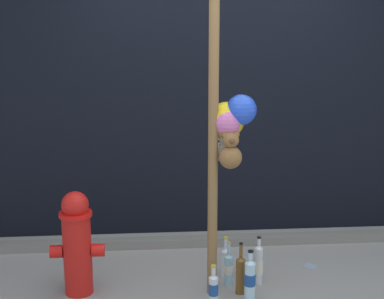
{
  "coord_description": "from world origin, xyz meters",
  "views": [
    {
      "loc": [
        -0.6,
        -3.5,
        1.99
      ],
      "look_at": [
        -0.31,
        0.21,
        1.11
      ],
      "focal_mm": 50.9,
      "sensor_mm": 36.0,
      "label": 1
    }
  ],
  "objects": [
    {
      "name": "building_wall",
      "position": [
        0.0,
        1.54,
        1.86
      ],
      "size": [
        10.0,
        0.2,
        3.73
      ],
      "color": "black",
      "rests_on": "ground_plane"
    },
    {
      "name": "curb_strip",
      "position": [
        0.0,
        1.1,
        0.04
      ],
      "size": [
        8.0,
        0.12,
        0.08
      ],
      "primitive_type": "cube",
      "color": "slate",
      "rests_on": "ground_plane"
    },
    {
      "name": "memorial_post",
      "position": [
        -0.08,
        0.24,
        1.48
      ],
      "size": [
        0.6,
        0.32,
        2.62
      ],
      "color": "olive",
      "rests_on": "ground_plane"
    },
    {
      "name": "fire_hydrant",
      "position": [
        -1.16,
        0.3,
        0.4
      ],
      "size": [
        0.4,
        0.24,
        0.79
      ],
      "color": "red",
      "rests_on": "ground_plane"
    },
    {
      "name": "bottle_0",
      "position": [
        0.05,
        0.19,
        0.16
      ],
      "size": [
        0.07,
        0.07,
        0.4
      ],
      "color": "brown",
      "rests_on": "ground_plane"
    },
    {
      "name": "bottle_1",
      "position": [
        0.1,
        0.07,
        0.17
      ],
      "size": [
        0.08,
        0.08,
        0.39
      ],
      "color": "#B2DBEA",
      "rests_on": "ground_plane"
    },
    {
      "name": "bottle_2",
      "position": [
        0.21,
        0.34,
        0.16
      ],
      "size": [
        0.07,
        0.07,
        0.39
      ],
      "color": "silver",
      "rests_on": "ground_plane"
    },
    {
      "name": "bottle_3",
      "position": [
        -0.02,
        0.49,
        0.13
      ],
      "size": [
        0.08,
        0.08,
        0.33
      ],
      "color": "silver",
      "rests_on": "ground_plane"
    },
    {
      "name": "bottle_4",
      "position": [
        -0.18,
        0.01,
        0.13
      ],
      "size": [
        0.07,
        0.07,
        0.32
      ],
      "color": "silver",
      "rests_on": "ground_plane"
    },
    {
      "name": "bottle_5",
      "position": [
        -0.02,
        0.33,
        0.13
      ],
      "size": [
        0.07,
        0.07,
        0.35
      ],
      "color": "#93CCE0",
      "rests_on": "ground_plane"
    },
    {
      "name": "litter_0",
      "position": [
        -0.22,
        1.11,
        0.0
      ],
      "size": [
        0.15,
        0.15,
        0.01
      ],
      "primitive_type": "cube",
      "rotation": [
        0.0,
        0.0,
        0.56
      ],
      "color": "#8C99B2",
      "rests_on": "ground_plane"
    },
    {
      "name": "litter_1",
      "position": [
        -1.67,
        1.2,
        0.0
      ],
      "size": [
        0.1,
        0.12,
        0.01
      ],
      "primitive_type": "cube",
      "rotation": [
        0.0,
        0.0,
        1.11
      ],
      "color": "#8C99B2",
      "rests_on": "ground_plane"
    },
    {
      "name": "litter_2",
      "position": [
        0.7,
        0.6,
        0.0
      ],
      "size": [
        0.14,
        0.14,
        0.01
      ],
      "primitive_type": "cube",
      "rotation": [
        0.0,
        0.0,
        0.79
      ],
      "color": "#8C99B2",
      "rests_on": "ground_plane"
    }
  ]
}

